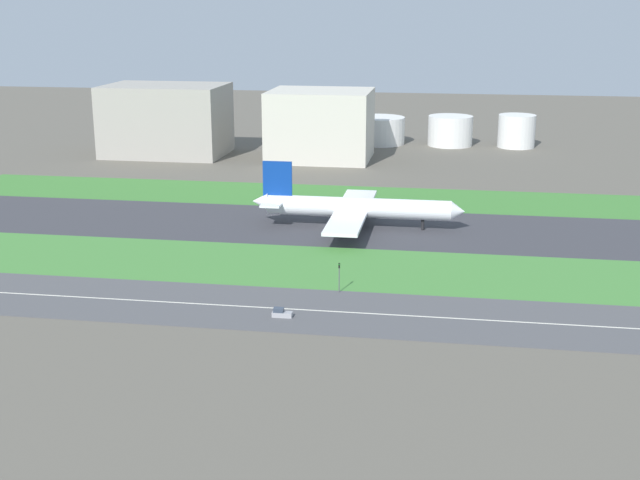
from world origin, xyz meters
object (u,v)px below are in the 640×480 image
hangar_building (321,125)px  fuel_tank_west (378,130)px  terminal_building (166,120)px  fuel_tank_east (517,131)px  car_1 (281,313)px  airliner (353,208)px  fuel_tank_centre (450,131)px  traffic_light (339,275)px

hangar_building → fuel_tank_west: 50.39m
hangar_building → terminal_building: bearing=180.0°
fuel_tank_east → car_1: bearing=-105.3°
airliner → fuel_tank_east: (58.74, 159.00, 1.46)m
fuel_tank_centre → car_1: bearing=-98.1°
fuel_tank_east → traffic_light: bearing=-104.0°
car_1 → fuel_tank_centre: fuel_tank_centre is taller
fuel_tank_west → fuel_tank_centre: fuel_tank_centre is taller
hangar_building → fuel_tank_east: (86.89, 45.00, -7.24)m
fuel_tank_centre → fuel_tank_east: (31.08, 0.00, 0.58)m
car_1 → fuel_tank_centre: size_ratio=0.21×
car_1 → fuel_tank_centre: bearing=-98.1°
airliner → car_1: bearing=-94.6°
car_1 → terminal_building: 213.43m
car_1 → traffic_light: bearing=-119.7°
terminal_building → airliner: bearing=-49.2°
car_1 → fuel_tank_centre: 239.49m
car_1 → hangar_building: size_ratio=0.10×
hangar_building → fuel_tank_east: bearing=27.4°
car_1 → fuel_tank_east: size_ratio=0.25×
car_1 → airliner: bearing=-94.6°
fuel_tank_west → fuel_tank_east: fuel_tank_east is taller
airliner → fuel_tank_west: size_ratio=2.51×
airliner → fuel_tank_west: bearing=92.6°
terminal_building → car_1: bearing=-64.4°
fuel_tank_east → terminal_building: bearing=-164.0°
hangar_building → fuel_tank_centre: 72.11m
airliner → fuel_tank_east: 169.51m
airliner → car_1: size_ratio=14.77×
fuel_tank_east → hangar_building: bearing=-152.6°
fuel_tank_west → fuel_tank_centre: 34.77m
airliner → fuel_tank_centre: airliner is taller
traffic_light → fuel_tank_west: size_ratio=0.28×
car_1 → fuel_tank_centre: (33.88, 237.00, 6.19)m
terminal_building → fuel_tank_east: (157.01, 45.00, -7.90)m
airliner → terminal_building: (-98.27, 114.00, 9.35)m
car_1 → fuel_tank_west: 237.07m
terminal_building → hangar_building: 70.13m
terminal_building → hangar_building: terminal_building is taller
airliner → fuel_tank_centre: (27.66, 159.00, 0.88)m
airliner → traffic_light: (4.06, -60.01, -1.94)m
airliner → terminal_building: terminal_building is taller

